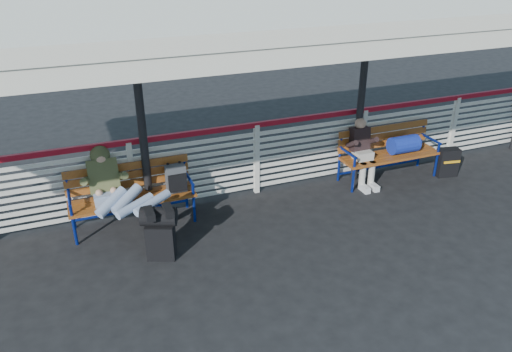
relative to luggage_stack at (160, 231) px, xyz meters
name	(u,v)px	position (x,y,z in m)	size (l,w,h in m)	color
ground	(307,252)	(1.87, -0.61, -0.41)	(60.00, 60.00, 0.00)	black
fence	(256,156)	(1.87, 1.29, 0.25)	(12.08, 0.08, 1.24)	silver
canopy	(287,12)	(1.87, 0.26, 2.63)	(12.60, 3.60, 3.16)	silver
luggage_stack	(160,231)	(0.00, 0.00, 0.00)	(0.52, 0.41, 0.76)	black
bench_left	(142,187)	(-0.05, 1.02, 0.16)	(1.80, 0.56, 0.92)	#A0611F
bench_right	(394,147)	(4.32, 0.96, 0.16)	(1.80, 0.56, 0.92)	#A0611F
traveler_man	(123,195)	(-0.35, 0.65, 0.27)	(0.93, 1.57, 0.77)	#96A9CA
companion_person	(363,151)	(3.66, 0.94, 0.18)	(0.32, 0.66, 1.15)	#B6B1A5
suitcase_side	(447,162)	(5.26, 0.65, -0.16)	(0.40, 0.28, 0.51)	black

